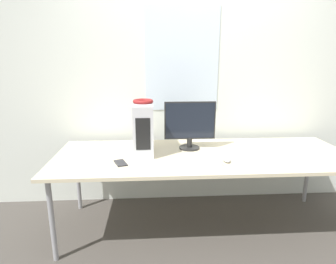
{
  "coord_description": "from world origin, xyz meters",
  "views": [
    {
      "loc": [
        -0.46,
        -1.83,
        1.49
      ],
      "look_at": [
        -0.31,
        0.47,
        0.91
      ],
      "focal_mm": 30.0,
      "sensor_mm": 36.0,
      "label": 1
    }
  ],
  "objects_px": {
    "pc_tower": "(144,128)",
    "monitor_main": "(190,124)",
    "cell_phone": "(121,163)",
    "keyboard": "(192,161)",
    "headphones": "(143,101)",
    "mouse": "(227,160)"
  },
  "relations": [
    {
      "from": "pc_tower",
      "to": "monitor_main",
      "type": "height_order",
      "value": "same"
    },
    {
      "from": "pc_tower",
      "to": "cell_phone",
      "type": "xyz_separation_m",
      "value": [
        -0.18,
        -0.29,
        -0.21
      ]
    },
    {
      "from": "keyboard",
      "to": "headphones",
      "type": "bearing_deg",
      "value": 141.38
    },
    {
      "from": "mouse",
      "to": "pc_tower",
      "type": "bearing_deg",
      "value": 155.56
    },
    {
      "from": "keyboard",
      "to": "mouse",
      "type": "bearing_deg",
      "value": 1.46
    },
    {
      "from": "pc_tower",
      "to": "monitor_main",
      "type": "bearing_deg",
      "value": 8.39
    },
    {
      "from": "pc_tower",
      "to": "headphones",
      "type": "bearing_deg",
      "value": 90.0
    },
    {
      "from": "pc_tower",
      "to": "cell_phone",
      "type": "distance_m",
      "value": 0.4
    },
    {
      "from": "pc_tower",
      "to": "keyboard",
      "type": "relative_size",
      "value": 0.98
    },
    {
      "from": "monitor_main",
      "to": "keyboard",
      "type": "distance_m",
      "value": 0.43
    },
    {
      "from": "mouse",
      "to": "cell_phone",
      "type": "distance_m",
      "value": 0.85
    },
    {
      "from": "keyboard",
      "to": "mouse",
      "type": "relative_size",
      "value": 4.28
    },
    {
      "from": "pc_tower",
      "to": "monitor_main",
      "type": "distance_m",
      "value": 0.42
    },
    {
      "from": "keyboard",
      "to": "cell_phone",
      "type": "bearing_deg",
      "value": 178.1
    },
    {
      "from": "monitor_main",
      "to": "keyboard",
      "type": "height_order",
      "value": "monitor_main"
    },
    {
      "from": "cell_phone",
      "to": "pc_tower",
      "type": "bearing_deg",
      "value": 37.72
    },
    {
      "from": "mouse",
      "to": "cell_phone",
      "type": "xyz_separation_m",
      "value": [
        -0.85,
        0.01,
        -0.01
      ]
    },
    {
      "from": "mouse",
      "to": "monitor_main",
      "type": "bearing_deg",
      "value": 124.54
    },
    {
      "from": "cell_phone",
      "to": "mouse",
      "type": "bearing_deg",
      "value": -21.33
    },
    {
      "from": "headphones",
      "to": "mouse",
      "type": "xyz_separation_m",
      "value": [
        0.67,
        -0.3,
        -0.44
      ]
    },
    {
      "from": "pc_tower",
      "to": "headphones",
      "type": "xyz_separation_m",
      "value": [
        -0.0,
        0.0,
        0.23
      ]
    },
    {
      "from": "headphones",
      "to": "monitor_main",
      "type": "relative_size",
      "value": 0.38
    }
  ]
}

